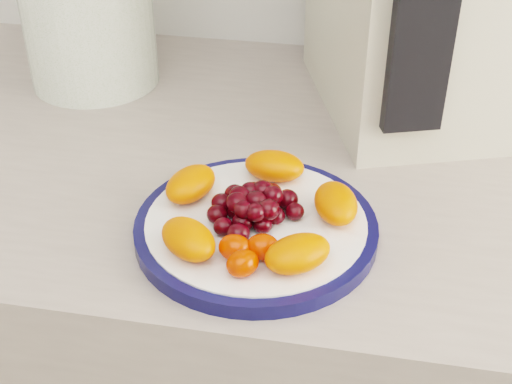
# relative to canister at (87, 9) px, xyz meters

# --- Properties ---
(plate_rim) EXTENTS (0.23, 0.23, 0.01)m
(plate_rim) POSITION_rel_canister_xyz_m (0.27, -0.29, -0.09)
(plate_rim) COLOR #0C0E3D
(plate_rim) RESTS_ON counter
(plate_face) EXTENTS (0.21, 0.21, 0.02)m
(plate_face) POSITION_rel_canister_xyz_m (0.27, -0.29, -0.09)
(plate_face) COLOR white
(plate_face) RESTS_ON counter
(canister) EXTENTS (0.22, 0.22, 0.20)m
(canister) POSITION_rel_canister_xyz_m (0.00, 0.00, 0.00)
(canister) COLOR #456F23
(canister) RESTS_ON counter
(appliance_panel) EXTENTS (0.07, 0.04, 0.27)m
(appliance_panel) POSITION_rel_canister_xyz_m (0.41, -0.15, 0.09)
(appliance_panel) COLOR black
(appliance_panel) RESTS_ON appliance_body
(fruit_plate) EXTENTS (0.20, 0.19, 0.03)m
(fruit_plate) POSITION_rel_canister_xyz_m (0.27, -0.30, -0.07)
(fruit_plate) COLOR #FC4400
(fruit_plate) RESTS_ON plate_face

